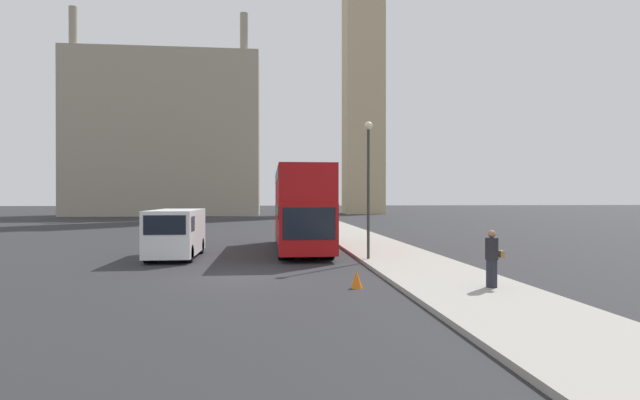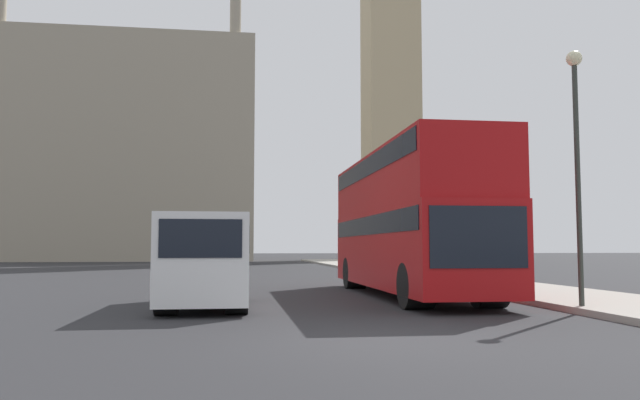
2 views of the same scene
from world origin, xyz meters
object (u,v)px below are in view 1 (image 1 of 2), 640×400
white_van (176,232)px  street_lamp (368,169)px  red_double_decker_bus (301,205)px  pedestrian (492,259)px  clock_tower (363,9)px

white_van → street_lamp: bearing=-14.9°
red_double_decker_bus → pedestrian: red_double_decker_bus is taller
white_van → pedestrian: 14.24m
red_double_decker_bus → street_lamp: (2.59, -5.03, 1.62)m
red_double_decker_bus → pedestrian: size_ratio=6.53×
pedestrian → clock_tower: bearing=82.3°
clock_tower → street_lamp: (-11.77, -62.95, -30.94)m
street_lamp → pedestrian: bearing=-72.3°
clock_tower → white_van: bearing=-108.5°
clock_tower → white_van: (-20.26, -60.69, -33.76)m
pedestrian → street_lamp: 8.02m
clock_tower → white_van: size_ratio=13.43×
red_double_decker_bus → pedestrian: 13.11m
pedestrian → street_lamp: (-2.25, 7.08, 3.02)m
white_van → street_lamp: size_ratio=0.86×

